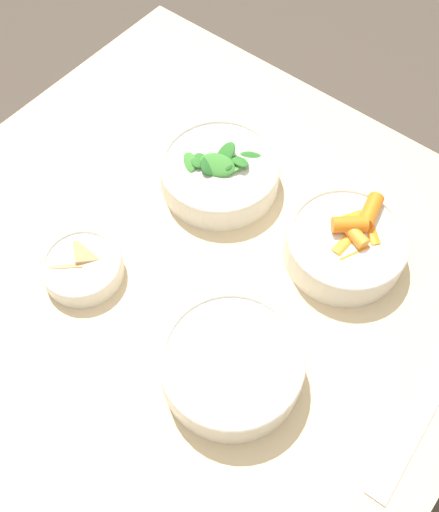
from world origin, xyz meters
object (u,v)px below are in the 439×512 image
at_px(bowl_greens, 220,171).
at_px(bowl_cookies, 82,266).
at_px(ruler, 423,409).
at_px(bowl_beans_hotdog, 231,365).
at_px(bowl_carrots, 346,243).

relative_size(bowl_greens, bowl_cookies, 1.61).
height_order(bowl_greens, ruler, bowl_greens).
xyz_separation_m(bowl_beans_hotdog, ruler, (-0.12, 0.22, -0.03)).
height_order(bowl_greens, bowl_cookies, bowl_greens).
distance_m(bowl_greens, bowl_cookies, 0.26).
bearing_deg(bowl_cookies, bowl_beans_hotdog, 93.08).
distance_m(bowl_beans_hotdog, ruler, 0.25).
bearing_deg(bowl_beans_hotdog, ruler, 117.63).
bearing_deg(bowl_carrots, bowl_beans_hotdog, -3.69).
bearing_deg(bowl_cookies, bowl_carrots, 133.32).
bearing_deg(bowl_carrots, bowl_greens, -87.95).
bearing_deg(ruler, bowl_carrots, -122.49).
relative_size(bowl_greens, ruler, 0.71).
bearing_deg(bowl_greens, ruler, 74.09).
bearing_deg(bowl_beans_hotdog, bowl_carrots, 176.31).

